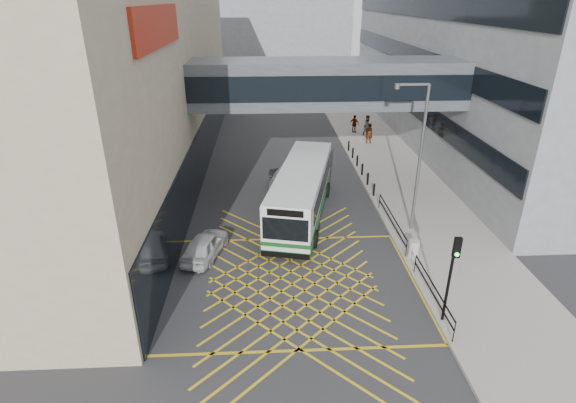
{
  "coord_description": "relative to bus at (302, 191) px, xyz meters",
  "views": [
    {
      "loc": [
        -1.13,
        -18.12,
        12.74
      ],
      "look_at": [
        0.0,
        4.0,
        2.6
      ],
      "focal_mm": 28.0,
      "sensor_mm": 36.0,
      "label": 1
    }
  ],
  "objects": [
    {
      "name": "box_junction",
      "position": [
        -1.05,
        -7.52,
        -1.72
      ],
      "size": [
        12.0,
        9.0,
        0.01
      ],
      "color": "gold",
      "rests_on": "ground"
    },
    {
      "name": "car_white",
      "position": [
        -5.55,
        -4.65,
        -1.05
      ],
      "size": [
        2.77,
        4.52,
        1.34
      ],
      "primitive_type": "imported",
      "rotation": [
        0.0,
        0.0,
        2.88
      ],
      "color": "silver",
      "rests_on": "ground"
    },
    {
      "name": "car_dark",
      "position": [
        -0.34,
        4.42,
        -0.94
      ],
      "size": [
        3.76,
        5.31,
        1.55
      ],
      "primitive_type": "imported",
      "rotation": [
        0.0,
        0.0,
        3.55
      ],
      "color": "#232228",
      "rests_on": "ground"
    },
    {
      "name": "litter_bin",
      "position": [
        5.47,
        -5.58,
        -1.08
      ],
      "size": [
        0.56,
        0.56,
        0.97
      ],
      "primitive_type": "cylinder",
      "color": "#ADA89E",
      "rests_on": "pavement"
    },
    {
      "name": "pedestrian_b",
      "position": [
        7.9,
        17.27,
        -0.58
      ],
      "size": [
        1.1,
        0.87,
        1.97
      ],
      "primitive_type": "imported",
      "rotation": [
        0.0,
        0.0,
        0.37
      ],
      "color": "gray",
      "rests_on": "pavement"
    },
    {
      "name": "bollards",
      "position": [
        5.2,
        7.48,
        -1.11
      ],
      "size": [
        0.14,
        10.14,
        0.9
      ],
      "color": "black",
      "rests_on": "pavement"
    },
    {
      "name": "pavement",
      "position": [
        7.95,
        7.48,
        -1.64
      ],
      "size": [
        6.0,
        54.0,
        0.16
      ],
      "primitive_type": "cube",
      "color": "#9D988F",
      "rests_on": "ground"
    },
    {
      "name": "kerb_railings",
      "position": [
        5.1,
        -5.74,
        -0.84
      ],
      "size": [
        0.05,
        12.54,
        1.0
      ],
      "color": "black",
      "rests_on": "pavement"
    },
    {
      "name": "ground",
      "position": [
        -1.05,
        -7.52,
        -1.72
      ],
      "size": [
        120.0,
        120.0,
        0.0
      ],
      "primitive_type": "plane",
      "color": "#333335"
    },
    {
      "name": "street_lamp",
      "position": [
        6.14,
        -2.44,
        3.28
      ],
      "size": [
        1.93,
        0.3,
        8.5
      ],
      "rotation": [
        0.0,
        0.0,
        0.01
      ],
      "color": "slate",
      "rests_on": "pavement"
    },
    {
      "name": "car_silver",
      "position": [
        -0.63,
        5.56,
        -1.02
      ],
      "size": [
        3.35,
        4.89,
        1.4
      ],
      "primitive_type": "imported",
      "rotation": [
        0.0,
        0.0,
        2.79
      ],
      "color": "#999DA1",
      "rests_on": "ground"
    },
    {
      "name": "building_right",
      "position": [
        22.93,
        16.48,
        8.28
      ],
      "size": [
        24.09,
        44.0,
        20.0
      ],
      "color": "gray",
      "rests_on": "ground"
    },
    {
      "name": "skybridge",
      "position": [
        1.95,
        4.48,
        5.78
      ],
      "size": [
        20.0,
        4.1,
        3.0
      ],
      "color": "#474C51",
      "rests_on": "ground"
    },
    {
      "name": "bus",
      "position": [
        0.0,
        0.0,
        0.0
      ],
      "size": [
        5.13,
        11.74,
        3.21
      ],
      "rotation": [
        0.0,
        0.0,
        -0.23
      ],
      "color": "silver",
      "rests_on": "ground"
    },
    {
      "name": "pedestrian_a",
      "position": [
        7.43,
        14.56,
        -0.63
      ],
      "size": [
        0.77,
        0.57,
        1.87
      ],
      "primitive_type": "imported",
      "rotation": [
        0.0,
        0.0,
        3.08
      ],
      "color": "gray",
      "rests_on": "pavement"
    },
    {
      "name": "traffic_light",
      "position": [
        5.19,
        -10.75,
        1.12
      ],
      "size": [
        0.3,
        0.48,
        4.11
      ],
      "rotation": [
        0.0,
        0.0,
        -0.1
      ],
      "color": "black",
      "rests_on": "pavement"
    },
    {
      "name": "building_far",
      "position": [
        -3.05,
        52.48,
        7.28
      ],
      "size": [
        28.0,
        16.0,
        18.0
      ],
      "primitive_type": "cube",
      "color": "gray",
      "rests_on": "ground"
    },
    {
      "name": "building_whsmith",
      "position": [
        -19.03,
        8.48,
        6.28
      ],
      "size": [
        24.17,
        42.0,
        16.0
      ],
      "color": "tan",
      "rests_on": "ground"
    },
    {
      "name": "pedestrian_c",
      "position": [
        6.79,
        18.34,
        -0.68
      ],
      "size": [
        1.13,
        1.04,
        1.76
      ],
      "primitive_type": "imported",
      "rotation": [
        0.0,
        0.0,
        2.47
      ],
      "color": "gray",
      "rests_on": "pavement"
    }
  ]
}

